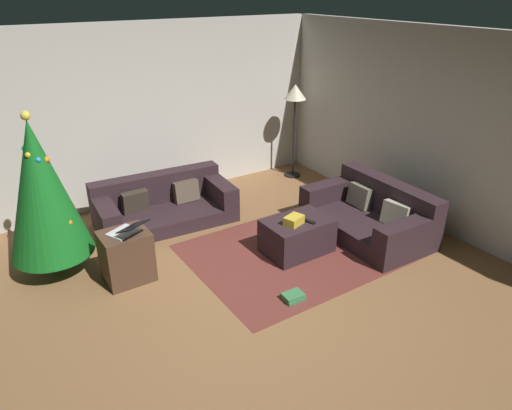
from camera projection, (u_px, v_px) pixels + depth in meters
ground_plane at (244, 302)px, 4.97m from camera, size 6.40×6.40×0.00m
rear_partition at (128, 117)px, 6.79m from camera, size 6.40×0.12×2.60m
corner_partition at (452, 136)px, 5.98m from camera, size 0.12×6.40×2.60m
couch_left at (163, 204)px, 6.60m from camera, size 1.93×1.06×0.62m
couch_right at (372, 215)px, 6.27m from camera, size 1.05×1.71×0.69m
ottoman at (297, 236)px, 5.83m from camera, size 0.82×0.56×0.44m
gift_box at (294, 220)px, 5.61m from camera, size 0.27×0.22×0.11m
tv_remote at (309, 221)px, 5.68m from camera, size 0.09×0.17×0.02m
christmas_tree at (41, 190)px, 5.09m from camera, size 0.91×0.91×1.90m
side_table at (127, 256)px, 5.25m from camera, size 0.52×0.44×0.59m
laptop at (127, 230)px, 5.06m from camera, size 0.44×0.49×0.18m
book_stack at (293, 297)px, 4.99m from camera, size 0.23×0.17×0.07m
corner_lamp at (295, 99)px, 7.67m from camera, size 0.36×0.36×1.58m
area_rug at (296, 251)px, 5.92m from camera, size 2.60×2.00×0.01m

